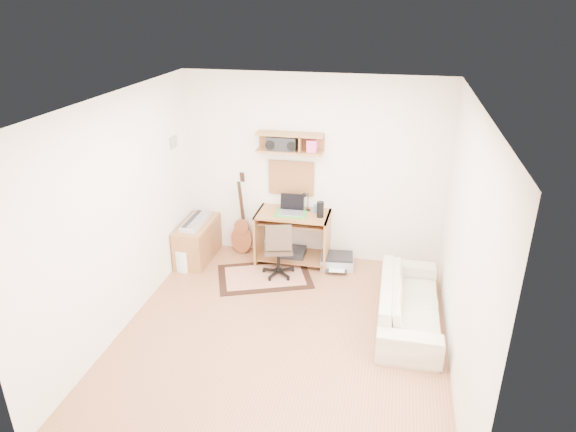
% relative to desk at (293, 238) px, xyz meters
% --- Properties ---
extents(floor, '(3.60, 4.00, 0.01)m').
position_rel_desk_xyz_m(floor, '(0.23, -1.73, -0.38)').
color(floor, '#A56A44').
rests_on(floor, ground).
extents(ceiling, '(3.60, 4.00, 0.01)m').
position_rel_desk_xyz_m(ceiling, '(0.23, -1.73, 2.23)').
color(ceiling, white).
rests_on(ceiling, ground).
extents(back_wall, '(3.60, 0.01, 2.60)m').
position_rel_desk_xyz_m(back_wall, '(0.23, 0.28, 0.93)').
color(back_wall, white).
rests_on(back_wall, ground).
extents(left_wall, '(0.01, 4.00, 2.60)m').
position_rel_desk_xyz_m(left_wall, '(-1.58, -1.73, 0.93)').
color(left_wall, white).
rests_on(left_wall, ground).
extents(right_wall, '(0.01, 4.00, 2.60)m').
position_rel_desk_xyz_m(right_wall, '(2.03, -1.73, 0.93)').
color(right_wall, white).
rests_on(right_wall, ground).
extents(wall_shelf, '(0.90, 0.25, 0.26)m').
position_rel_desk_xyz_m(wall_shelf, '(-0.07, 0.15, 1.32)').
color(wall_shelf, '#A66E3A').
rests_on(wall_shelf, back_wall).
extents(cork_board, '(0.64, 0.03, 0.49)m').
position_rel_desk_xyz_m(cork_board, '(-0.07, 0.25, 0.79)').
color(cork_board, tan).
rests_on(cork_board, back_wall).
extents(wall_photo, '(0.02, 0.20, 0.15)m').
position_rel_desk_xyz_m(wall_photo, '(-1.56, -0.23, 1.34)').
color(wall_photo, '#4C8CBF').
rests_on(wall_photo, left_wall).
extents(desk, '(1.00, 0.55, 0.75)m').
position_rel_desk_xyz_m(desk, '(0.00, 0.00, 0.00)').
color(desk, '#A66E3A').
rests_on(desk, floor).
extents(laptop, '(0.34, 0.34, 0.25)m').
position_rel_desk_xyz_m(laptop, '(-0.02, -0.02, 0.50)').
color(laptop, silver).
rests_on(laptop, desk).
extents(speaker, '(0.10, 0.10, 0.22)m').
position_rel_desk_xyz_m(speaker, '(0.39, -0.05, 0.48)').
color(speaker, black).
rests_on(speaker, desk).
extents(desk_lamp, '(0.09, 0.09, 0.27)m').
position_rel_desk_xyz_m(desk_lamp, '(0.18, 0.14, 0.51)').
color(desk_lamp, black).
rests_on(desk_lamp, desk).
extents(pencil_cup, '(0.08, 0.08, 0.11)m').
position_rel_desk_xyz_m(pencil_cup, '(0.31, 0.10, 0.43)').
color(pencil_cup, '#345E9C').
rests_on(pencil_cup, desk).
extents(boombox, '(0.39, 0.18, 0.20)m').
position_rel_desk_xyz_m(boombox, '(-0.18, 0.15, 1.30)').
color(boombox, black).
rests_on(boombox, wall_shelf).
extents(rug, '(1.44, 1.20, 0.02)m').
position_rel_desk_xyz_m(rug, '(-0.28, -0.51, -0.37)').
color(rug, beige).
rests_on(rug, floor).
extents(task_chair, '(0.51, 0.51, 0.82)m').
position_rel_desk_xyz_m(task_chair, '(-0.11, -0.42, 0.04)').
color(task_chair, '#3E3024').
rests_on(task_chair, floor).
extents(cabinet, '(0.40, 0.90, 0.55)m').
position_rel_desk_xyz_m(cabinet, '(-1.35, -0.18, -0.10)').
color(cabinet, '#A66E3A').
rests_on(cabinet, floor).
extents(music_keyboard, '(0.22, 0.71, 0.06)m').
position_rel_desk_xyz_m(music_keyboard, '(-1.35, -0.18, 0.21)').
color(music_keyboard, '#B2B5BA').
rests_on(music_keyboard, cabinet).
extents(guitar, '(0.35, 0.24, 1.21)m').
position_rel_desk_xyz_m(guitar, '(-0.79, 0.13, 0.23)').
color(guitar, brown).
rests_on(guitar, floor).
extents(waste_basket, '(0.29, 0.29, 0.31)m').
position_rel_desk_xyz_m(waste_basket, '(-1.42, -0.53, -0.22)').
color(waste_basket, white).
rests_on(waste_basket, floor).
extents(printer, '(0.48, 0.40, 0.17)m').
position_rel_desk_xyz_m(printer, '(0.64, -0.02, -0.29)').
color(printer, '#A5A8AA').
rests_on(printer, floor).
extents(sofa, '(0.51, 1.74, 0.68)m').
position_rel_desk_xyz_m(sofa, '(1.61, -1.15, -0.03)').
color(sofa, beige).
rests_on(sofa, floor).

